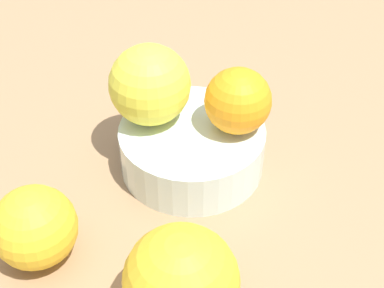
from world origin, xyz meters
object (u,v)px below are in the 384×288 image
orange_loose_0 (181,282)px  orange_loose_1 (35,227)px  orange_in_bowl_1 (238,101)px  fruit_bowl (192,148)px  orange_in_bowl_0 (150,85)px

orange_loose_0 → orange_loose_1: (2.65, 12.95, -0.80)cm
orange_in_bowl_1 → orange_loose_0: (-17.83, 0.59, -3.38)cm
orange_loose_0 → orange_loose_1: orange_loose_0 is taller
fruit_bowl → orange_in_bowl_0: size_ratio=1.82×
fruit_bowl → orange_loose_0: 16.94cm
fruit_bowl → orange_loose_1: 16.86cm
fruit_bowl → orange_in_bowl_0: (0.81, 4.22, 6.23)cm
fruit_bowl → orange_loose_0: (-16.47, -3.38, 2.13)cm
orange_in_bowl_0 → orange_loose_0: (-17.28, -7.60, -4.10)cm
fruit_bowl → orange_loose_1: orange_loose_1 is taller
orange_in_bowl_0 → orange_loose_0: bearing=-156.3°
orange_in_bowl_1 → orange_loose_1: (-15.18, 13.54, -4.18)cm
orange_in_bowl_0 → orange_in_bowl_1: orange_in_bowl_0 is taller
orange_loose_1 → orange_in_bowl_1: bearing=-41.7°
orange_in_bowl_0 → orange_loose_1: bearing=159.9°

